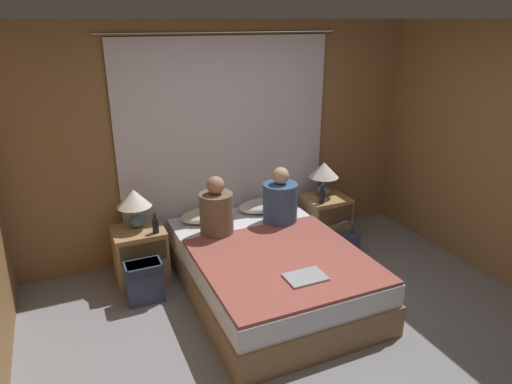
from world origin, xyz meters
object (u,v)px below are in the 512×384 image
(person_left_in_bed, at_px, (216,212))
(beer_bottle_on_left_stand, at_px, (155,225))
(beer_bottle_on_right_stand, at_px, (322,196))
(lamp_left, at_px, (134,201))
(laptop_on_bed, at_px, (305,277))
(bed, at_px, (269,271))
(lamp_right, at_px, (324,173))
(pillow_left, at_px, (208,215))
(nightstand_right, at_px, (325,219))
(nightstand_left, at_px, (141,255))
(handbag_on_floor, at_px, (342,245))
(backpack_on_floor, at_px, (144,280))
(pillow_right, at_px, (264,205))
(person_right_in_bed, at_px, (280,201))

(person_left_in_bed, relative_size, beer_bottle_on_left_stand, 2.95)
(beer_bottle_on_right_stand, bearing_deg, lamp_left, 174.06)
(laptop_on_bed, bearing_deg, lamp_left, 126.88)
(bed, relative_size, person_left_in_bed, 3.42)
(lamp_right, xyz_separation_m, laptop_on_bed, (-1.06, -1.46, -0.31))
(pillow_left, distance_m, person_left_in_bed, 0.41)
(nightstand_right, distance_m, person_left_in_bed, 1.53)
(person_left_in_bed, bearing_deg, nightstand_left, 158.88)
(pillow_left, xyz_separation_m, laptop_on_bed, (0.35, -1.47, -0.02))
(nightstand_left, xyz_separation_m, laptop_on_bed, (1.09, -1.38, 0.25))
(person_left_in_bed, bearing_deg, lamp_left, 154.02)
(lamp_left, distance_m, handbag_on_floor, 2.31)
(lamp_right, bearing_deg, backpack_on_floor, -168.20)
(beer_bottle_on_left_stand, distance_m, laptop_on_bed, 1.57)
(beer_bottle_on_left_stand, bearing_deg, nightstand_right, 3.89)
(nightstand_right, bearing_deg, bed, -145.43)
(pillow_right, bearing_deg, beer_bottle_on_left_stand, -169.83)
(nightstand_left, distance_m, lamp_left, 0.56)
(nightstand_right, height_order, laptop_on_bed, nightstand_right)
(person_left_in_bed, distance_m, handbag_on_floor, 1.55)
(person_right_in_bed, distance_m, handbag_on_floor, 0.96)
(lamp_left, bearing_deg, nightstand_left, -90.00)
(backpack_on_floor, bearing_deg, laptop_on_bed, -41.30)
(bed, distance_m, beer_bottle_on_right_stand, 1.19)
(backpack_on_floor, bearing_deg, nightstand_left, 83.59)
(lamp_right, xyz_separation_m, person_left_in_bed, (-1.43, -0.35, -0.10))
(bed, height_order, person_left_in_bed, person_left_in_bed)
(pillow_right, xyz_separation_m, beer_bottle_on_left_stand, (-1.26, -0.23, 0.09))
(nightstand_left, height_order, nightstand_right, same)
(lamp_left, bearing_deg, lamp_right, 0.00)
(bed, distance_m, pillow_left, 0.95)
(lamp_left, xyz_separation_m, beer_bottle_on_left_stand, (0.15, -0.21, -0.20))
(nightstand_left, relative_size, lamp_right, 1.42)
(lamp_right, bearing_deg, beer_bottle_on_right_stand, -123.61)
(pillow_left, distance_m, beer_bottle_on_right_stand, 1.29)
(pillow_left, xyz_separation_m, backpack_on_floor, (-0.79, -0.47, -0.33))
(pillow_left, bearing_deg, beer_bottle_on_left_stand, -159.38)
(handbag_on_floor, bearing_deg, beer_bottle_on_right_stand, 117.32)
(handbag_on_floor, bearing_deg, backpack_on_floor, 179.71)
(beer_bottle_on_left_stand, bearing_deg, lamp_left, 125.24)
(lamp_right, bearing_deg, handbag_on_floor, -90.57)
(person_left_in_bed, height_order, person_right_in_bed, same)
(nightstand_right, distance_m, beer_bottle_on_right_stand, 0.41)
(backpack_on_floor, bearing_deg, person_right_in_bed, 4.22)
(nightstand_right, relative_size, lamp_right, 1.42)
(pillow_left, bearing_deg, handbag_on_floor, -19.14)
(person_left_in_bed, relative_size, handbag_on_floor, 1.44)
(lamp_left, bearing_deg, bed, -37.12)
(lamp_left, distance_m, backpack_on_floor, 0.77)
(beer_bottle_on_left_stand, xyz_separation_m, beer_bottle_on_right_stand, (1.86, 0.00, 0.00))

